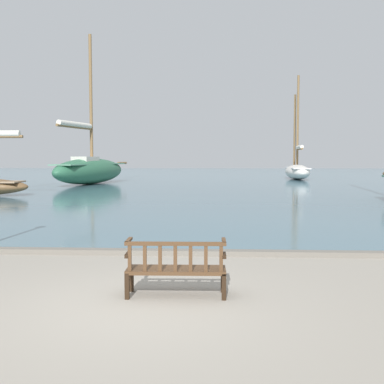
% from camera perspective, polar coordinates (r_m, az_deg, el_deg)
% --- Properties ---
extents(ground_plane, '(160.00, 160.00, 0.00)m').
position_cam_1_polar(ground_plane, '(7.45, -6.10, -13.40)').
color(ground_plane, gray).
extents(harbor_water, '(100.00, 80.00, 0.08)m').
position_cam_1_polar(harbor_water, '(51.07, 1.75, 1.72)').
color(harbor_water, slate).
rests_on(harbor_water, ground).
extents(quay_edge_kerb, '(40.00, 0.30, 0.12)m').
position_cam_1_polar(quay_edge_kerb, '(11.14, -2.94, -7.15)').
color(quay_edge_kerb, slate).
rests_on(quay_edge_kerb, ground).
extents(park_bench, '(1.61, 0.56, 0.92)m').
position_cam_1_polar(park_bench, '(7.84, -1.90, -8.93)').
color(park_bench, black).
rests_on(park_bench, ground).
extents(sailboat_nearest_starboard, '(4.78, 12.02, 11.79)m').
position_cam_1_polar(sailboat_nearest_starboard, '(39.14, -11.99, 2.66)').
color(sailboat_nearest_starboard, '#2D6647').
rests_on(sailboat_nearest_starboard, harbor_water).
extents(sailboat_mid_starboard, '(2.27, 7.36, 9.93)m').
position_cam_1_polar(sailboat_mid_starboard, '(47.48, 12.37, 2.56)').
color(sailboat_mid_starboard, silver).
rests_on(sailboat_mid_starboard, harbor_water).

